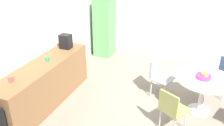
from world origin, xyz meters
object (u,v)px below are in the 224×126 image
at_px(locker_cabinet, 105,27).
at_px(mug_white, 47,59).
at_px(mug_green, 11,79).
at_px(chair_olive, 171,107).
at_px(coffee_maker, 66,41).
at_px(round_table, 203,85).
at_px(chair_gray, 158,74).
at_px(fruit_bowl, 204,76).

xyz_separation_m(locker_cabinet, mug_white, (-2.69, 0.08, 0.09)).
height_order(locker_cabinet, mug_green, locker_cabinet).
relative_size(chair_olive, coffee_maker, 2.59).
xyz_separation_m(round_table, chair_gray, (0.27, 0.91, -0.08)).
height_order(round_table, coffee_maker, coffee_maker).
bearing_deg(fruit_bowl, coffee_maker, 89.39).
height_order(locker_cabinet, coffee_maker, locker_cabinet).
distance_m(locker_cabinet, chair_olive, 3.71).
bearing_deg(mug_green, mug_white, -4.45).
relative_size(fruit_bowl, coffee_maker, 0.87).
bearing_deg(round_table, locker_cabinet, 55.79).
bearing_deg(chair_gray, round_table, -106.60).
relative_size(locker_cabinet, round_table, 1.61).
bearing_deg(fruit_bowl, locker_cabinet, 55.29).
bearing_deg(mug_green, fruit_bowl, -61.61).
xyz_separation_m(chair_gray, coffee_maker, (-0.26, 2.07, 0.54)).
height_order(locker_cabinet, round_table, locker_cabinet).
relative_size(locker_cabinet, fruit_bowl, 6.16).
relative_size(chair_olive, mug_white, 6.43).
xyz_separation_m(round_table, coffee_maker, (0.01, 2.98, 0.46)).
relative_size(locker_cabinet, mug_white, 13.37).
height_order(round_table, mug_green, mug_green).
height_order(fruit_bowl, coffee_maker, coffee_maker).
height_order(round_table, chair_gray, chair_gray).
height_order(chair_gray, coffee_maker, coffee_maker).
xyz_separation_m(locker_cabinet, fruit_bowl, (-1.98, -2.86, -0.07)).
xyz_separation_m(chair_olive, mug_white, (0.11, 2.51, 0.43)).
bearing_deg(round_table, mug_green, 118.54).
distance_m(locker_cabinet, fruit_bowl, 3.48).
relative_size(locker_cabinet, chair_gray, 2.08).
distance_m(chair_olive, coffee_maker, 2.71).
xyz_separation_m(chair_gray, mug_green, (-1.92, 2.13, 0.43)).
relative_size(round_table, coffee_maker, 3.34).
height_order(chair_gray, mug_green, mug_green).
bearing_deg(fruit_bowl, mug_white, 103.50).
relative_size(chair_gray, chair_olive, 1.00).
relative_size(chair_gray, mug_white, 6.43).
relative_size(fruit_bowl, mug_white, 2.17).
bearing_deg(mug_white, chair_gray, -64.02).
bearing_deg(locker_cabinet, mug_white, 178.21).
relative_size(round_table, chair_olive, 1.29).
relative_size(mug_white, mug_green, 1.00).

